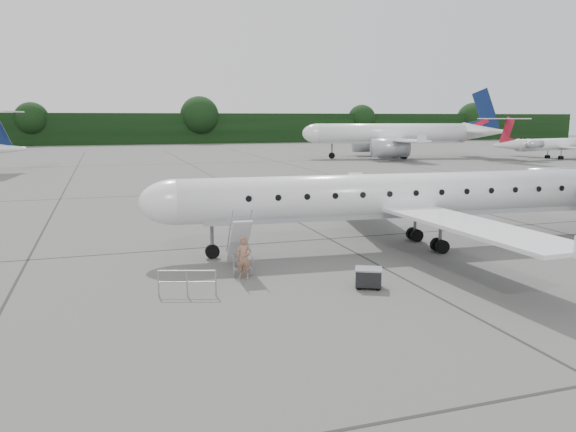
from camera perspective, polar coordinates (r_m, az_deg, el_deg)
name	(u,v)px	position (r m, az deg, el deg)	size (l,w,h in m)	color
ground	(481,262)	(28.35, 19.05, -4.41)	(320.00, 320.00, 0.00)	#595957
treeline	(171,129)	(152.77, -11.85, 8.69)	(260.00, 4.00, 8.00)	black
main_regional_jet	(410,173)	(29.79, 12.31, 4.25)	(30.62, 22.05, 7.85)	silver
airstair	(239,243)	(25.18, -5.01, -2.79)	(0.85, 2.50, 2.46)	silver
passenger	(244,258)	(23.91, -4.50, -4.24)	(0.67, 0.44, 1.83)	#8B5F4B
safety_railing	(187,283)	(21.99, -10.21, -6.76)	(2.20, 0.08, 1.00)	gray
baggage_cart	(368,277)	(22.88, 8.17, -6.20)	(1.02, 0.82, 0.88)	black
bg_narrowbody	(392,124)	(97.37, 10.50, 9.21)	(32.39, 23.32, 11.63)	silver
bg_regional_right	(559,138)	(104.57, 25.84, 7.13)	(26.10, 18.79, 6.85)	silver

